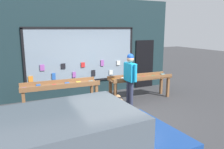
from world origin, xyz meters
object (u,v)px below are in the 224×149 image
object	(u,v)px
display_table_left	(61,88)
person_browsing	(130,75)
small_dog	(119,101)
display_table_right	(140,80)

from	to	relation	value
display_table_left	person_browsing	size ratio (longest dim) A/B	1.36
small_dog	display_table_left	bearing A→B (deg)	80.24
display_table_right	person_browsing	bearing A→B (deg)	-145.26
display_table_right	small_dog	world-z (taller)	display_table_right
display_table_left	small_dog	distance (m)	1.93
display_table_right	display_table_left	bearing A→B (deg)	-179.99
display_table_left	small_dog	bearing A→B (deg)	-20.57
display_table_left	display_table_right	distance (m)	2.95
display_table_left	display_table_right	xyz separation A→B (m)	(2.95, 0.00, -0.04)
small_dog	person_browsing	bearing A→B (deg)	-60.59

